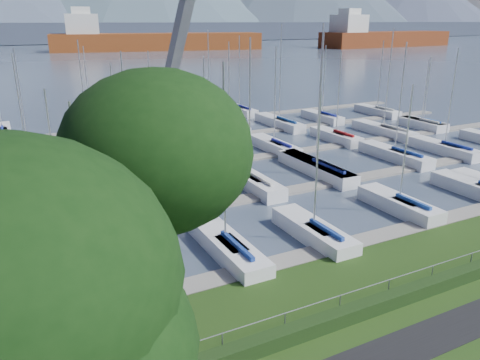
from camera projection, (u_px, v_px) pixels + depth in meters
path at (403, 349)px, 19.72m from camera, size 160.00×2.00×0.04m
water at (20, 48)px, 241.05m from camera, size 800.00×540.00×0.20m
hedge at (362, 310)px, 21.80m from camera, size 80.00×0.70×0.70m
fence at (357, 290)px, 21.86m from camera, size 80.00×0.04×0.04m
foothill at (12, 32)px, 297.86m from camera, size 900.00×80.00×12.00m
docks at (172, 170)px, 44.19m from camera, size 90.00×41.60×0.25m
tree at (39, 278)px, 8.72m from camera, size 8.76×8.25×12.56m
crane at (182, 112)px, 41.94m from camera, size 5.49×13.21×22.35m
cargo_ship_mid at (150, 42)px, 221.66m from camera, size 99.49×33.62×21.50m
cargo_ship_east at (381, 39)px, 252.15m from camera, size 81.51×22.63×21.50m
sailboat_fleet at (154, 108)px, 43.86m from camera, size 75.25×49.41×13.49m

